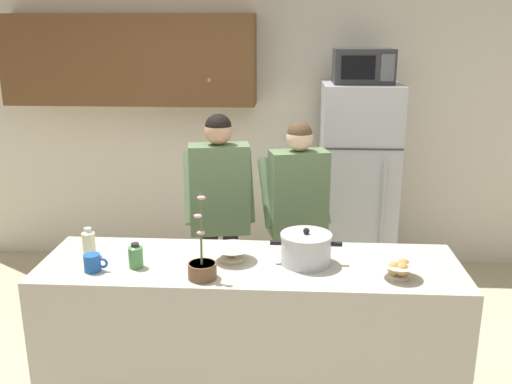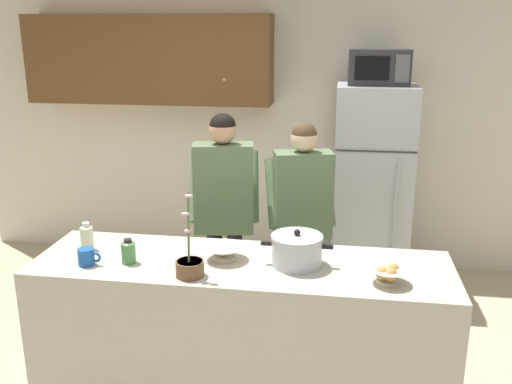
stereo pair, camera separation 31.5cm
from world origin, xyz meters
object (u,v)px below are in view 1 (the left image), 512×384
at_px(person_by_sink, 298,206).
at_px(empty_bowl, 232,253).
at_px(person_near_pot, 220,201).
at_px(bottle_mid_counter, 136,255).
at_px(bottle_near_edge, 89,242).
at_px(refrigerator, 357,185).
at_px(cooking_pot, 306,249).
at_px(coffee_mug, 93,263).
at_px(bread_bowl, 399,269).
at_px(microwave, 363,66).
at_px(potted_orchid, 202,267).

xyz_separation_m(person_by_sink, empty_bowl, (-0.38, -0.88, -0.00)).
bearing_deg(person_near_pot, bottle_mid_counter, -110.14).
bearing_deg(person_by_sink, empty_bowl, -113.17).
bearing_deg(person_by_sink, bottle_near_edge, -144.50).
xyz_separation_m(refrigerator, person_near_pot, (-1.07, -1.01, 0.14)).
relative_size(cooking_pot, coffee_mug, 3.03).
bearing_deg(bread_bowl, microwave, 89.75).
distance_m(bottle_near_edge, potted_orchid, 0.74).
bearing_deg(bottle_mid_counter, person_by_sink, 48.46).
height_order(bottle_mid_counter, potted_orchid, potted_orchid).
height_order(cooking_pot, coffee_mug, cooking_pot).
relative_size(coffee_mug, bread_bowl, 0.65).
bearing_deg(microwave, bottle_near_edge, -134.10).
bearing_deg(potted_orchid, microwave, 63.23).
xyz_separation_m(microwave, coffee_mug, (-1.63, -1.99, -0.91)).
relative_size(refrigerator, bottle_mid_counter, 12.38).
distance_m(microwave, bottle_near_edge, 2.63).
bearing_deg(potted_orchid, coffee_mug, 174.82).
bearing_deg(person_by_sink, microwave, 60.44).
bearing_deg(coffee_mug, person_near_pot, 60.71).
bearing_deg(refrigerator, person_by_sink, -118.99).
height_order(refrigerator, person_by_sink, refrigerator).
xyz_separation_m(microwave, bottle_mid_counter, (-1.41, -1.93, -0.89)).
relative_size(cooking_pot, bread_bowl, 1.96).
height_order(microwave, bottle_near_edge, microwave).
distance_m(coffee_mug, bottle_near_edge, 0.23).
bearing_deg(person_by_sink, refrigerator, 61.01).
bearing_deg(bread_bowl, cooking_pot, 161.13).
bearing_deg(potted_orchid, refrigerator, 63.47).
distance_m(refrigerator, cooking_pot, 1.91).
bearing_deg(microwave, refrigerator, 90.07).
height_order(person_near_pot, bread_bowl, person_near_pot).
relative_size(microwave, potted_orchid, 1.05).
height_order(empty_bowl, bottle_near_edge, bottle_near_edge).
height_order(person_by_sink, bottle_near_edge, person_by_sink).
bearing_deg(microwave, bottle_mid_counter, -126.25).
relative_size(person_near_pot, bottle_near_edge, 9.70).
distance_m(microwave, bread_bowl, 2.18).
height_order(microwave, person_by_sink, microwave).
bearing_deg(cooking_pot, refrigerator, 75.10).
distance_m(cooking_pot, bottle_mid_counter, 0.93).
xyz_separation_m(bread_bowl, empty_bowl, (-0.89, 0.18, -0.01)).
height_order(person_by_sink, coffee_mug, person_by_sink).
bearing_deg(bottle_near_edge, person_by_sink, 35.50).
relative_size(coffee_mug, bottle_mid_counter, 0.93).
distance_m(refrigerator, bottle_mid_counter, 2.41).
bearing_deg(bottle_mid_counter, coffee_mug, -163.92).
bearing_deg(coffee_mug, bottle_near_edge, 114.15).
bearing_deg(bottle_mid_counter, refrigerator, 54.05).
distance_m(microwave, cooking_pot, 2.07).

